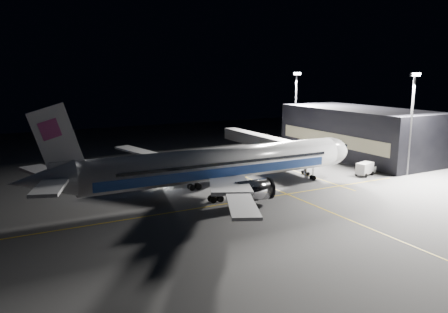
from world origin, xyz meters
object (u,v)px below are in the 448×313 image
Objects in this scene: floodlight_mast_south at (412,115)px; safety_cone_c at (153,181)px; safety_cone_b at (215,172)px; service_truck at (366,168)px; safety_cone_a at (203,173)px; baggage_tug at (156,180)px; jet_bridge at (269,143)px; airliner at (214,165)px; floodlight_mast_north at (296,103)px.

floodlight_mast_south reaches higher than safety_cone_c.
safety_cone_c is at bearing -174.16° from safety_cone_b.
service_truck reaches higher than safety_cone_b.
safety_cone_a is 11.27m from safety_cone_c.
jet_bridge is at bearing -1.20° from baggage_tug.
jet_bridge is 59.06× the size of safety_cone_c.
floodlight_mast_south is 6.39× the size of baggage_tug.
airliner reaches higher than service_truck.
safety_cone_c is at bearing -172.82° from safety_cone_a.
safety_cone_c is (-30.00, -5.49, -4.29)m from jet_bridge.
jet_bridge is 24.06m from floodlight_mast_north.
safety_cone_a is at bearing -153.93° from floodlight_mast_north.
safety_cone_b and safety_cone_c have the same top height.
jet_bridge is at bearing 10.37° from safety_cone_c.
service_truck is 9.62× the size of safety_cone_c.
baggage_tug is 14.41m from safety_cone_b.
baggage_tug reaches higher than safety_cone_b.
service_truck is (-7.43, 4.03, -10.94)m from floodlight_mast_south.
baggage_tug is (-40.52, 12.46, -0.51)m from service_truck.
floodlight_mast_south reaches higher than service_truck.
jet_bridge is 59.03× the size of safety_cone_b.
floodlight_mast_south is at bearing -21.16° from safety_cone_c.
airliner is 105.55× the size of safety_cone_c.
floodlight_mast_north reaches higher than jet_bridge.
airliner reaches higher than baggage_tug.
jet_bridge is at bearing 38.04° from airliner.
safety_cone_a is 0.97× the size of safety_cone_c.
safety_cone_a is (-36.82, 19.99, -12.09)m from floodlight_mast_south.
airliner reaches higher than jet_bridge.
safety_cone_a is (-18.82, -4.08, -4.30)m from jet_bridge.
floodlight_mast_north is at bearing 8.76° from baggage_tug.
safety_cone_a is at bearing 151.50° from floodlight_mast_south.
service_truck is 33.46m from safety_cone_a.
floodlight_mast_south is (41.08, -6.01, 7.21)m from airliner.
safety_cone_b is (-26.57, 15.98, -1.14)m from service_truck.
jet_bridge is at bearing 100.06° from service_truck.
floodlight_mast_north is at bearing 27.88° from safety_cone_b.
safety_cone_a is 0.97× the size of safety_cone_b.
floodlight_mast_south is 52.87m from safety_cone_c.
floodlight_mast_south is 41.26m from safety_cone_b.
floodlight_mast_south is at bearing -46.24° from service_truck.
safety_cone_a is (-29.39, 15.96, -1.15)m from service_truck.
safety_cone_a is (-36.82, -18.01, -12.09)m from floodlight_mast_north.
safety_cone_c is at bearing 75.79° from baggage_tug.
floodlight_mast_north reaches higher than baggage_tug.
airliner is at bearing -141.96° from jet_bridge.
floodlight_mast_south reaches higher than airliner.
service_truck is (33.64, -1.98, -3.73)m from airliner.
floodlight_mast_south reaches higher than safety_cone_b.
safety_cone_b is at bearing 0.48° from safety_cone_a.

